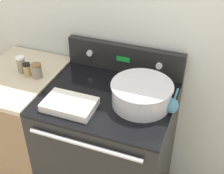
{
  "coord_description": "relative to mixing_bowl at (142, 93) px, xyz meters",
  "views": [
    {
      "loc": [
        0.55,
        -1.07,
        2.02
      ],
      "look_at": [
        0.02,
        0.35,
        0.96
      ],
      "focal_mm": 50.0,
      "sensor_mm": 36.0,
      "label": 1
    }
  ],
  "objects": [
    {
      "name": "kitchen_wall",
      "position": [
        -0.21,
        0.37,
        0.27
      ],
      "size": [
        8.0,
        0.05,
        2.5
      ],
      "color": "silver",
      "rests_on": "ground_plane"
    },
    {
      "name": "stove_range",
      "position": [
        -0.21,
        0.0,
        -0.53
      ],
      "size": [
        0.79,
        0.7,
        0.9
      ],
      "color": "black",
      "rests_on": "ground_plane"
    },
    {
      "name": "control_panel",
      "position": [
        -0.21,
        0.31,
        0.02
      ],
      "size": [
        0.79,
        0.07,
        0.19
      ],
      "color": "black",
      "rests_on": "stove_range"
    },
    {
      "name": "side_counter",
      "position": [
        -0.85,
        0.0,
        -0.52
      ],
      "size": [
        0.5,
        0.67,
        0.92
      ],
      "color": "#896B4C",
      "rests_on": "ground_plane"
    },
    {
      "name": "mixing_bowl",
      "position": [
        0.0,
        0.0,
        0.0
      ],
      "size": [
        0.36,
        0.36,
        0.14
      ],
      "color": "silver",
      "rests_on": "stove_range"
    },
    {
      "name": "casserole_dish",
      "position": [
        -0.37,
        -0.18,
        -0.05
      ],
      "size": [
        0.29,
        0.19,
        0.05
      ],
      "color": "silver",
      "rests_on": "stove_range"
    },
    {
      "name": "ladle",
      "position": [
        0.17,
        -0.0,
        -0.04
      ],
      "size": [
        0.09,
        0.27,
        0.09
      ],
      "color": "teal",
      "rests_on": "stove_range"
    },
    {
      "name": "spice_jar_brown_cap",
      "position": [
        -0.7,
        0.02,
        -0.02
      ],
      "size": [
        0.06,
        0.06,
        0.1
      ],
      "color": "gray",
      "rests_on": "side_counter"
    },
    {
      "name": "spice_jar_black_cap",
      "position": [
        -0.77,
        0.02,
        -0.02
      ],
      "size": [
        0.05,
        0.05,
        0.09
      ],
      "color": "tan",
      "rests_on": "side_counter"
    },
    {
      "name": "spice_jar_white_cap",
      "position": [
        -0.83,
        0.04,
        -0.01
      ],
      "size": [
        0.06,
        0.06,
        0.11
      ],
      "color": "gray",
      "rests_on": "side_counter"
    }
  ]
}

